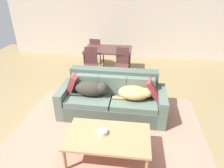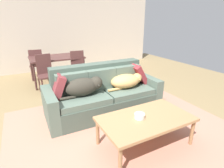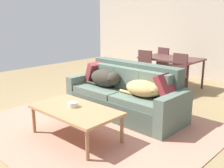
{
  "view_description": "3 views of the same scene",
  "coord_description": "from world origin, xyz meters",
  "views": [
    {
      "loc": [
        0.72,
        -3.2,
        2.54
      ],
      "look_at": [
        0.27,
        0.38,
        0.66
      ],
      "focal_mm": 31.36,
      "sensor_mm": 36.0,
      "label": 1
    },
    {
      "loc": [
        -1.08,
        -2.66,
        1.76
      ],
      "look_at": [
        0.49,
        0.29,
        0.54
      ],
      "focal_mm": 28.97,
      "sensor_mm": 36.0,
      "label": 2
    },
    {
      "loc": [
        3.18,
        -3.21,
        1.74
      ],
      "look_at": [
        0.16,
        0.07,
        0.59
      ],
      "focal_mm": 42.55,
      "sensor_mm": 36.0,
      "label": 3
    }
  ],
  "objects": [
    {
      "name": "ground_plane",
      "position": [
        0.0,
        0.0,
        0.0
      ],
      "size": [
        10.0,
        10.0,
        0.0
      ],
      "primitive_type": "plane",
      "color": "olive"
    },
    {
      "name": "back_partition",
      "position": [
        0.0,
        4.0,
        1.35
      ],
      "size": [
        8.0,
        0.12,
        2.7
      ],
      "primitive_type": "cube",
      "color": "beige",
      "rests_on": "ground"
    },
    {
      "name": "area_rug",
      "position": [
        0.29,
        -0.47,
        0.01
      ],
      "size": [
        3.63,
        3.1,
        0.01
      ],
      "primitive_type": "cube",
      "rotation": [
        0.0,
        0.0,
        -0.02
      ],
      "color": "tan",
      "rests_on": "ground"
    },
    {
      "name": "couch",
      "position": [
        0.29,
        0.3,
        0.35
      ],
      "size": [
        2.2,
        0.9,
        0.92
      ],
      "rotation": [
        0.0,
        0.0,
        -0.02
      ],
      "color": "#445348",
      "rests_on": "ground"
    },
    {
      "name": "dog_on_left_cushion",
      "position": [
        -0.11,
        0.19,
        0.63
      ],
      "size": [
        0.79,
        0.36,
        0.32
      ],
      "rotation": [
        0.0,
        0.0,
        -0.02
      ],
      "color": "#333027",
      "rests_on": "couch"
    },
    {
      "name": "dog_on_right_cushion",
      "position": [
        0.76,
        0.18,
        0.59
      ],
      "size": [
        0.77,
        0.41,
        0.26
      ],
      "rotation": [
        0.0,
        0.0,
        -0.02
      ],
      "color": "tan",
      "rests_on": "couch"
    },
    {
      "name": "throw_pillow_by_left_arm",
      "position": [
        -0.54,
        0.36,
        0.65
      ],
      "size": [
        0.31,
        0.44,
        0.43
      ],
      "primitive_type": "cube",
      "rotation": [
        0.0,
        0.38,
        -0.1
      ],
      "color": "brown",
      "rests_on": "couch"
    },
    {
      "name": "throw_pillow_by_right_arm",
      "position": [
        1.12,
        0.33,
        0.66
      ],
      "size": [
        0.33,
        0.44,
        0.42
      ],
      "primitive_type": "cube",
      "rotation": [
        0.0,
        -0.54,
        -0.03
      ],
      "color": "maroon",
      "rests_on": "couch"
    },
    {
      "name": "coffee_table",
      "position": [
        0.37,
        -0.94,
        0.41
      ],
      "size": [
        1.3,
        0.75,
        0.45
      ],
      "color": "#A97B51",
      "rests_on": "ground"
    },
    {
      "name": "bowl_on_coffee_table",
      "position": [
        0.28,
        -0.91,
        0.49
      ],
      "size": [
        0.15,
        0.15,
        0.07
      ],
      "primitive_type": "cylinder",
      "color": "silver",
      "rests_on": "coffee_table"
    },
    {
      "name": "dining_table",
      "position": [
        -0.11,
        2.5,
        0.68
      ],
      "size": [
        1.42,
        0.9,
        0.74
      ],
      "color": "#4F2E2B",
      "rests_on": "ground"
    },
    {
      "name": "dining_chair_near_left",
      "position": [
        -0.52,
        1.89,
        0.51
      ],
      "size": [
        0.44,
        0.44,
        0.94
      ],
      "rotation": [
        0.0,
        0.0,
        0.1
      ],
      "color": "#4F2E2B",
      "rests_on": "ground"
    },
    {
      "name": "dining_chair_near_right",
      "position": [
        0.35,
        1.98,
        0.51
      ],
      "size": [
        0.43,
        0.43,
        0.93
      ],
      "rotation": [
        0.0,
        0.0,
        -0.08
      ],
      "color": "#4F2E2B",
      "rests_on": "ground"
    },
    {
      "name": "dining_chair_far_left",
      "position": [
        -0.6,
        3.05,
        0.5
      ],
      "size": [
        0.45,
        0.45,
        0.91
      ],
      "rotation": [
        0.0,
        0.0,
        3.01
      ],
      "color": "#4F2E2B",
      "rests_on": "ground"
    }
  ]
}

